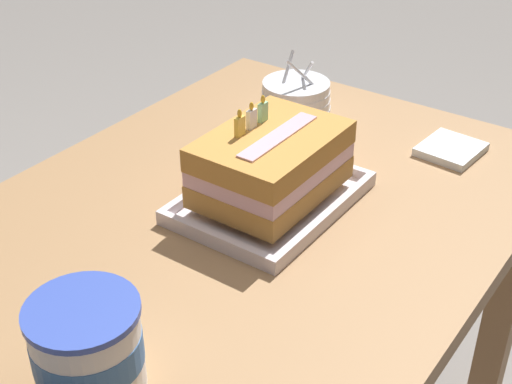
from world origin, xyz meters
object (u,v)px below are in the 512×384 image
object	(u,v)px
ice_cream_tub	(88,349)
bowl_stack	(296,101)
foil_tray	(271,200)
birthday_cake	(271,163)
napkin_pile	(451,149)

from	to	relation	value
ice_cream_tub	bowl_stack	bearing A→B (deg)	14.50
bowl_stack	ice_cream_tub	xyz separation A→B (m)	(-0.71, -0.18, 0.02)
bowl_stack	foil_tray	bearing A→B (deg)	-154.63
foil_tray	bowl_stack	world-z (taller)	bowl_stack
birthday_cake	napkin_pile	bearing A→B (deg)	-27.39
birthday_cake	bowl_stack	distance (m)	0.31
birthday_cake	ice_cream_tub	distance (m)	0.44
foil_tray	napkin_pile	distance (m)	0.36
bowl_stack	napkin_pile	xyz separation A→B (m)	(0.05, -0.30, -0.03)
foil_tray	birthday_cake	bearing A→B (deg)	90.00
bowl_stack	birthday_cake	bearing A→B (deg)	-154.65
birthday_cake	ice_cream_tub	bearing A→B (deg)	-173.12
birthday_cake	ice_cream_tub	world-z (taller)	birthday_cake
bowl_stack	napkin_pile	size ratio (longest dim) A/B	1.19
birthday_cake	ice_cream_tub	xyz separation A→B (m)	(-0.43, -0.05, -0.01)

